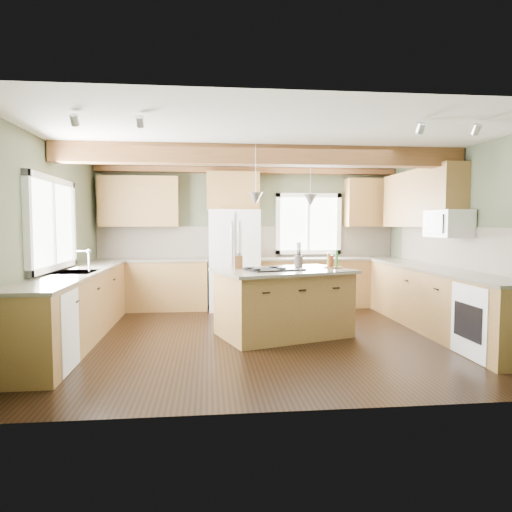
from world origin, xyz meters
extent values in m
plane|color=black|center=(0.00, 0.00, 0.00)|extent=(5.60, 5.60, 0.00)
plane|color=silver|center=(0.00, 0.00, 2.60)|extent=(5.60, 5.60, 0.00)
plane|color=#454C36|center=(0.00, 2.50, 1.30)|extent=(5.60, 0.00, 5.60)
plane|color=#454C36|center=(-2.80, 0.00, 1.30)|extent=(0.00, 5.00, 5.00)
plane|color=#454C36|center=(2.80, 0.00, 1.30)|extent=(0.00, 5.00, 5.00)
cube|color=#5A3319|center=(0.00, 0.06, 2.47)|extent=(5.55, 0.26, 0.26)
cube|color=#5A3319|center=(0.00, 2.40, 2.54)|extent=(5.55, 0.20, 0.10)
cube|color=brown|center=(0.00, 2.48, 1.21)|extent=(5.58, 0.03, 0.58)
cube|color=brown|center=(2.78, 0.05, 1.21)|extent=(0.03, 3.70, 0.58)
cube|color=brown|center=(-1.79, 2.20, 0.44)|extent=(2.02, 0.60, 0.88)
cube|color=brown|center=(-1.79, 2.20, 0.90)|extent=(2.06, 0.64, 0.04)
cube|color=brown|center=(1.49, 2.20, 0.44)|extent=(2.62, 0.60, 0.88)
cube|color=brown|center=(1.49, 2.20, 0.90)|extent=(2.66, 0.64, 0.04)
cube|color=brown|center=(-2.50, 0.05, 0.44)|extent=(0.60, 3.70, 0.88)
cube|color=brown|center=(-2.50, 0.05, 0.90)|extent=(0.64, 3.74, 0.04)
cube|color=brown|center=(2.50, 0.05, 0.44)|extent=(0.60, 3.70, 0.88)
cube|color=brown|center=(2.50, 0.05, 0.90)|extent=(0.64, 3.74, 0.04)
cube|color=brown|center=(-1.99, 2.33, 1.95)|extent=(1.40, 0.35, 0.90)
cube|color=brown|center=(-0.30, 2.33, 2.15)|extent=(0.96, 0.35, 0.70)
cube|color=brown|center=(2.62, 0.90, 1.95)|extent=(0.35, 2.20, 0.90)
cube|color=brown|center=(2.30, 2.33, 1.95)|extent=(0.90, 0.35, 0.90)
cube|color=white|center=(-2.78, 0.05, 1.55)|extent=(0.04, 1.60, 1.05)
cube|color=white|center=(1.15, 2.48, 1.55)|extent=(1.10, 0.04, 1.00)
cube|color=#262628|center=(-2.50, 0.05, 0.91)|extent=(0.50, 0.65, 0.03)
cylinder|color=#B2B2B7|center=(-2.32, 0.05, 1.05)|extent=(0.02, 0.02, 0.28)
cube|color=white|center=(-2.49, -1.25, 0.43)|extent=(0.60, 0.60, 0.84)
cube|color=white|center=(2.49, -1.25, 0.43)|extent=(0.60, 0.72, 0.84)
cube|color=white|center=(2.58, -0.05, 1.55)|extent=(0.40, 0.70, 0.38)
cone|color=#B2B2B7|center=(-0.13, -0.07, 1.88)|extent=(0.18, 0.18, 0.16)
cone|color=#B2B2B7|center=(0.67, 0.20, 1.88)|extent=(0.18, 0.18, 0.16)
cube|color=white|center=(-0.30, 2.12, 0.90)|extent=(0.90, 0.74, 1.80)
cube|color=brown|center=(0.27, 0.06, 0.44)|extent=(1.92, 1.51, 0.88)
cube|color=brown|center=(0.27, 0.06, 0.90)|extent=(2.06, 1.65, 0.04)
cube|color=black|center=(0.14, 0.02, 0.93)|extent=(0.84, 0.69, 0.02)
cube|color=brown|center=(-0.34, 0.21, 1.01)|extent=(0.11, 0.08, 0.18)
cylinder|color=#38312C|center=(0.55, 0.41, 1.00)|extent=(0.17, 0.17, 0.16)
camera|label=1|loc=(-0.76, -6.11, 1.54)|focal=32.00mm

